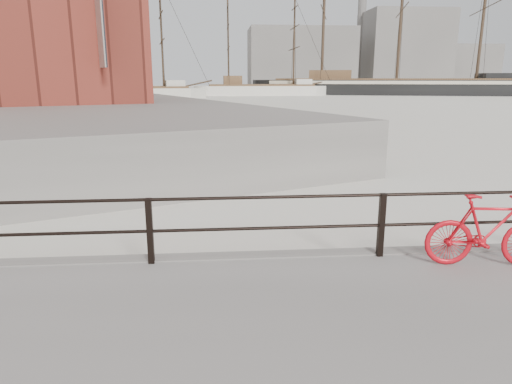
# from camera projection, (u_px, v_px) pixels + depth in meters

# --- Properties ---
(far_quay) EXTENTS (78.44, 148.07, 1.80)m
(far_quay) POSITION_uv_depth(u_px,v_px,m) (7.00, 92.00, 73.84)
(far_quay) COLOR gray
(far_quay) RESTS_ON ground
(bicycle) EXTENTS (1.81, 0.51, 1.08)m
(bicycle) POSITION_uv_depth(u_px,v_px,m) (489.00, 231.00, 6.60)
(bicycle) COLOR red
(bicycle) RESTS_ON promenade
(barque_black) EXTENTS (64.61, 35.97, 34.68)m
(barque_black) POSITION_uv_depth(u_px,v_px,m) (395.00, 95.00, 86.19)
(barque_black) COLOR black
(barque_black) RESTS_ON ground
(schooner_mid) EXTENTS (26.08, 11.24, 18.95)m
(schooner_mid) POSITION_uv_depth(u_px,v_px,m) (261.00, 95.00, 83.31)
(schooner_mid) COLOR beige
(schooner_mid) RESTS_ON ground
(schooner_left) EXTENTS (27.80, 16.21, 19.69)m
(schooner_left) POSITION_uv_depth(u_px,v_px,m) (125.00, 99.00, 69.93)
(schooner_left) COLOR beige
(schooner_left) RESTS_ON ground
(industrial_west) EXTENTS (32.00, 18.00, 18.00)m
(industrial_west) POSITION_uv_depth(u_px,v_px,m) (300.00, 59.00, 142.39)
(industrial_west) COLOR gray
(industrial_west) RESTS_ON ground
(industrial_mid) EXTENTS (26.00, 20.00, 24.00)m
(industrial_mid) POSITION_uv_depth(u_px,v_px,m) (403.00, 50.00, 149.29)
(industrial_mid) COLOR gray
(industrial_mid) RESTS_ON ground
(industrial_east) EXTENTS (20.00, 16.00, 14.00)m
(industrial_east) POSITION_uv_depth(u_px,v_px,m) (461.00, 66.00, 157.16)
(industrial_east) COLOR gray
(industrial_east) RESTS_ON ground
(smokestack) EXTENTS (2.80, 2.80, 44.00)m
(smokestack) POSITION_uv_depth(u_px,v_px,m) (362.00, 19.00, 150.66)
(smokestack) COLOR gray
(smokestack) RESTS_ON ground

